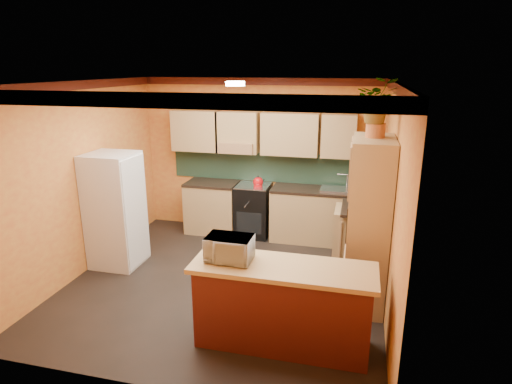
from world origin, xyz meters
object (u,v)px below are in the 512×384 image
Objects in this scene: pantry at (368,224)px; breakfast_bar at (282,308)px; microwave at (229,248)px; fridge at (115,210)px; base_cabinets_back at (288,214)px; stove at (253,210)px.

breakfast_bar is (-0.84, -1.11, -0.61)m from pantry.
fridge is at bearing 148.75° from microwave.
base_cabinets_back is 7.63× the size of microwave.
stove is at bearing 43.36° from fridge.
base_cabinets_back is 2.15× the size of fridge.
breakfast_bar is 3.76× the size of microwave.
pantry reaches higher than stove.
stove is 3.15m from breakfast_bar.
microwave reaches higher than base_cabinets_back.
base_cabinets_back is 2.34m from pantry.
pantry is at bearing -55.41° from base_cabinets_back.
pantry reaches higher than base_cabinets_back.
pantry reaches higher than fridge.
fridge is 0.94× the size of breakfast_bar.
stove is at bearing 109.75° from breakfast_bar.
pantry is 1.80m from microwave.
stove is 0.54× the size of fridge.
pantry is 1.52m from breakfast_bar.
microwave is at bearing -80.61° from stove.
base_cabinets_back is 1.74× the size of pantry.
pantry is (1.28, -1.86, 0.61)m from base_cabinets_back.
fridge reaches higher than microwave.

